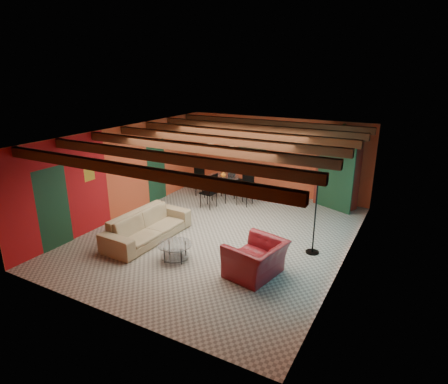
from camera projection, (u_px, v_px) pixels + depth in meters
The scene contains 11 objects.
room at pixel (222, 148), 9.53m from camera, with size 6.52×8.01×2.71m.
sofa at pixel (148, 226), 9.77m from camera, with size 2.53×0.99×0.74m, color #8D7C5B.
armchair at pixel (256, 259), 8.07m from camera, with size 1.20×1.05×0.78m, color maroon.
coffee_table at pixel (175, 252), 8.78m from camera, with size 0.79×0.79×0.41m, color white, non-canonical shape.
dining_table at pixel (223, 184), 12.63m from camera, with size 2.19×2.19×1.14m, color white, non-canonical shape.
armoire at pixel (337, 174), 11.91m from camera, with size 1.25×0.61×2.19m, color maroon.
floor_lamp at pixel (315, 214), 8.85m from camera, with size 0.41×0.41×2.01m, color black, non-canonical shape.
ceiling_fan at pixel (220, 149), 9.43m from camera, with size 1.50×1.50×0.44m, color #472614, non-canonical shape.
painting at pixel (252, 146), 13.36m from camera, with size 1.05×0.03×0.65m, color black.
potted_plant at pixel (342, 131), 11.48m from camera, with size 0.47×0.41×0.52m, color #26661E.
vase at pixel (223, 165), 12.42m from camera, with size 0.18×0.18×0.19m, color orange.
Camera 1 is at (4.54, -8.11, 4.31)m, focal length 30.08 mm.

